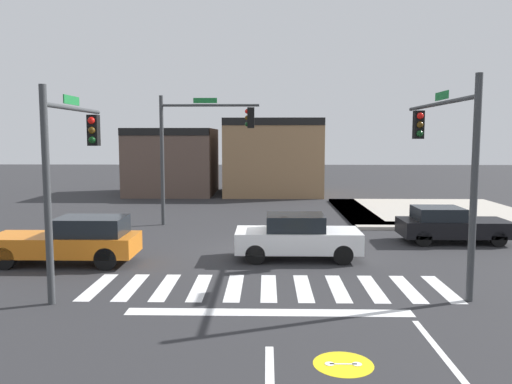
% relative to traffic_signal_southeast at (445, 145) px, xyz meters
% --- Properties ---
extents(ground_plane, '(120.00, 120.00, 0.00)m').
position_rel_traffic_signal_southeast_xyz_m(ground_plane, '(-5.09, 3.32, -3.91)').
color(ground_plane, '#2B2B2D').
extents(crosswalk_near, '(9.94, 2.59, 0.01)m').
position_rel_traffic_signal_southeast_xyz_m(crosswalk_near, '(-5.09, -1.18, -3.91)').
color(crosswalk_near, silver).
rests_on(crosswalk_near, ground_plane).
extents(bike_detector_marking, '(1.11, 1.11, 0.01)m').
position_rel_traffic_signal_southeast_xyz_m(bike_detector_marking, '(-3.74, -5.94, -3.91)').
color(bike_detector_marking, yellow).
rests_on(bike_detector_marking, ground_plane).
extents(curb_corner_northeast, '(10.00, 10.60, 0.15)m').
position_rel_traffic_signal_southeast_xyz_m(curb_corner_northeast, '(3.40, 12.74, -3.84)').
color(curb_corner_northeast, '#B2AA9E').
rests_on(curb_corner_northeast, ground_plane).
extents(storefront_row, '(13.81, 6.88, 5.45)m').
position_rel_traffic_signal_southeast_xyz_m(storefront_row, '(-7.85, 22.66, -1.32)').
color(storefront_row, brown).
rests_on(storefront_row, ground_plane).
extents(traffic_signal_southeast, '(0.32, 5.96, 5.69)m').
position_rel_traffic_signal_southeast_xyz_m(traffic_signal_southeast, '(0.00, 0.00, 0.00)').
color(traffic_signal_southeast, '#383A3D').
rests_on(traffic_signal_southeast, ground_plane).
extents(traffic_signal_southwest, '(0.32, 4.10, 5.39)m').
position_rel_traffic_signal_southeast_xyz_m(traffic_signal_southwest, '(-10.50, -1.09, -0.24)').
color(traffic_signal_southwest, '#383A3D').
rests_on(traffic_signal_southwest, ground_plane).
extents(traffic_signal_northwest, '(4.65, 0.32, 6.07)m').
position_rel_traffic_signal_southeast_xyz_m(traffic_signal_northwest, '(-8.31, 9.01, 0.25)').
color(traffic_signal_northwest, '#383A3D').
rests_on(traffic_signal_northwest, ground_plane).
extents(car_orange, '(4.71, 1.75, 1.56)m').
position_rel_traffic_signal_southeast_xyz_m(car_orange, '(-11.54, 1.39, -3.13)').
color(car_orange, orange).
rests_on(car_orange, ground_plane).
extents(car_black, '(4.15, 1.83, 1.41)m').
position_rel_traffic_signal_southeast_xyz_m(car_black, '(2.09, 5.15, -3.21)').
color(car_black, black).
rests_on(car_black, ground_plane).
extents(car_white, '(4.21, 1.79, 1.53)m').
position_rel_traffic_signal_southeast_xyz_m(car_white, '(-4.11, 2.25, -3.15)').
color(car_white, white).
rests_on(car_white, ground_plane).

